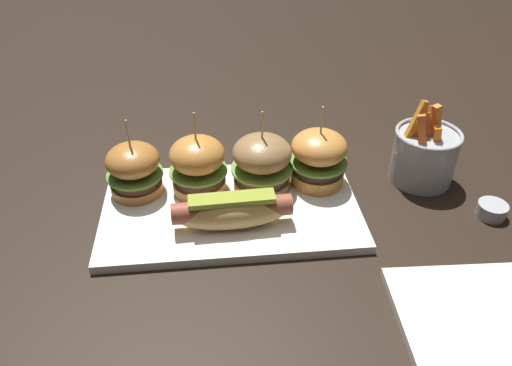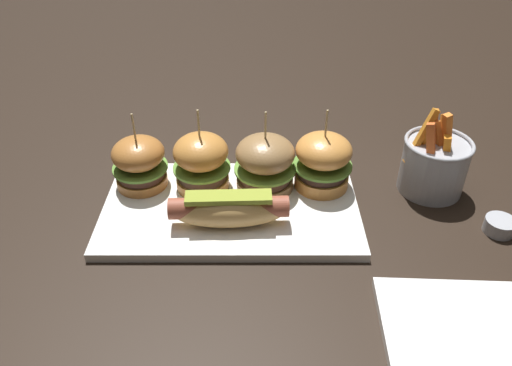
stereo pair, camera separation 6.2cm
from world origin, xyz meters
The scene contains 10 objects.
ground_plane centered at (0.00, 0.00, 0.00)m, with size 3.00×3.00×0.00m, color black.
platter_main centered at (0.00, 0.00, 0.01)m, with size 0.39×0.23×0.01m, color white.
hot_dog centered at (0.00, -0.05, 0.04)m, with size 0.17×0.06×0.05m.
slider_far_left centered at (-0.15, 0.05, 0.06)m, with size 0.09×0.09×0.13m.
slider_center_left centered at (-0.05, 0.05, 0.06)m, with size 0.09×0.09×0.14m.
slider_center_right centered at (0.05, 0.05, 0.06)m, with size 0.10×0.10×0.14m.
slider_far_right centered at (0.15, 0.05, 0.06)m, with size 0.09×0.09×0.14m.
fries_bucket centered at (0.33, 0.06, 0.05)m, with size 0.11×0.11×0.14m.
sauce_ramekin centered at (0.40, -0.05, 0.01)m, with size 0.04×0.04×0.02m.
side_plate centered at (0.29, -0.25, 0.01)m, with size 0.19×0.19×0.01m, color white.
Camera 1 is at (-0.02, -0.61, 0.49)m, focal length 34.85 mm.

